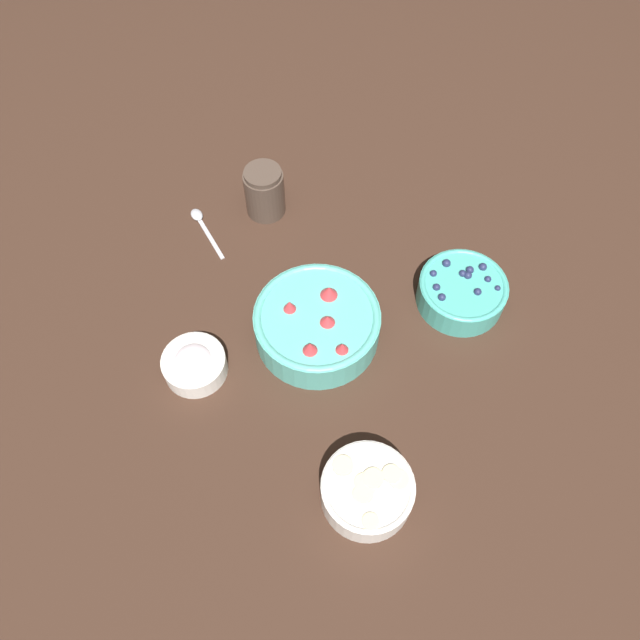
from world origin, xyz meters
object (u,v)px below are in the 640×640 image
Objects in this scene: bowl_bananas at (367,490)px; jar_chocolate at (265,193)px; bowl_cream at (194,363)px; bowl_blueberries at (462,291)px; bowl_strawberries at (317,323)px.

jar_chocolate is at bearing 138.29° from bowl_bananas.
bowl_cream is at bearing -74.74° from jar_chocolate.
bowl_bananas is 1.30× the size of bowl_cream.
bowl_blueberries is at bearing 48.22° from bowl_cream.
bowl_strawberries is 0.31m from jar_chocolate.
bowl_blueberries is 0.40m from bowl_bananas.
bowl_bananas is at bearing -44.12° from bowl_strawberries.
bowl_strawberries is 0.22m from bowl_cream.
bowl_blueberries is 1.50× the size of jar_chocolate.
bowl_strawberries is 0.27m from bowl_blueberries.
bowl_cream is (-0.32, -0.36, -0.01)m from bowl_blueberries.
bowl_strawberries is 2.02× the size of bowl_cream.
bowl_cream is (-0.14, -0.17, -0.01)m from bowl_strawberries.
jar_chocolate reaches higher than bowl_cream.
bowl_cream is at bearing -130.03° from bowl_strawberries.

